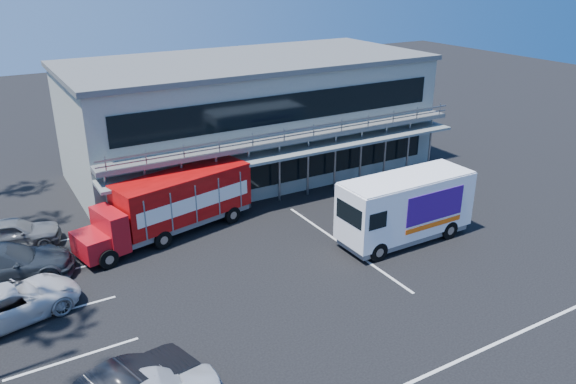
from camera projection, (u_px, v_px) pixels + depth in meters
ground at (346, 284)px, 23.90m from camera, size 120.00×120.00×0.00m
building at (250, 116)px, 35.87m from camera, size 22.40×12.00×7.30m
red_truck at (173, 203)px, 27.80m from camera, size 9.30×4.07×3.05m
white_van at (405, 207)px, 27.11m from camera, size 6.82×2.41×3.32m
parked_car_c at (11, 303)px, 21.32m from camera, size 5.50×3.47×1.42m
parked_car_d at (3, 264)px, 23.83m from camera, size 6.02×3.23×1.66m
parked_car_e at (11, 233)px, 26.72m from camera, size 4.67×2.49×1.51m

